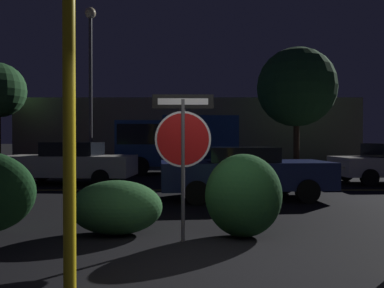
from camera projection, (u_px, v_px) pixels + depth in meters
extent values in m
plane|color=black|center=(232.00, 274.00, 4.42)|extent=(260.00, 260.00, 0.00)
cube|color=gold|center=(208.00, 190.00, 11.76)|extent=(32.64, 0.12, 0.01)
cylinder|color=#4C4C51|center=(185.00, 170.00, 5.83)|extent=(0.06, 0.06, 2.22)
cylinder|color=white|center=(185.00, 139.00, 5.82)|extent=(0.88, 0.03, 0.88)
cylinder|color=#B71414|center=(185.00, 139.00, 5.82)|extent=(0.81, 0.03, 0.81)
cube|color=black|center=(185.00, 102.00, 5.81)|extent=(0.96, 0.04, 0.22)
cube|color=white|center=(185.00, 102.00, 5.81)|extent=(0.78, 0.05, 0.10)
cylinder|color=yellow|center=(71.00, 120.00, 3.82)|extent=(0.13, 0.13, 3.59)
ellipsoid|color=#2D6633|center=(118.00, 207.00, 6.28)|extent=(1.55, 1.00, 0.91)
ellipsoid|color=#1E4C23|center=(245.00, 195.00, 6.11)|extent=(1.26, 0.97, 1.36)
cube|color=silver|center=(71.00, 165.00, 13.43)|extent=(4.72, 2.12, 0.72)
cube|color=black|center=(75.00, 149.00, 13.41)|extent=(1.95, 1.66, 0.48)
cylinder|color=black|center=(21.00, 178.00, 12.70)|extent=(0.61, 0.25, 0.60)
cylinder|color=black|center=(44.00, 173.00, 14.39)|extent=(0.61, 0.25, 0.60)
cylinder|color=black|center=(102.00, 178.00, 12.47)|extent=(0.61, 0.25, 0.60)
cylinder|color=black|center=(117.00, 174.00, 14.16)|extent=(0.61, 0.25, 0.60)
sphere|color=#F4EFCC|center=(0.00, 165.00, 13.07)|extent=(0.14, 0.14, 0.14)
sphere|color=#F4EFCC|center=(18.00, 163.00, 14.16)|extent=(0.14, 0.14, 0.14)
cube|color=navy|center=(246.00, 174.00, 10.07)|extent=(4.64, 2.21, 0.70)
cube|color=black|center=(242.00, 154.00, 10.05)|extent=(1.93, 1.72, 0.39)
cylinder|color=black|center=(286.00, 183.00, 11.06)|extent=(0.62, 0.25, 0.60)
cylinder|color=black|center=(309.00, 191.00, 9.32)|extent=(0.62, 0.25, 0.60)
cylinder|color=black|center=(192.00, 184.00, 10.82)|extent=(0.62, 0.25, 0.60)
cylinder|color=black|center=(198.00, 193.00, 9.09)|extent=(0.62, 0.25, 0.60)
sphere|color=#F4EFCC|center=(319.00, 171.00, 10.82)|extent=(0.14, 0.14, 0.14)
sphere|color=#F4EFCC|center=(338.00, 174.00, 9.70)|extent=(0.14, 0.14, 0.14)
cylinder|color=black|center=(372.00, 178.00, 12.63)|extent=(0.61, 0.23, 0.60)
cylinder|color=black|center=(347.00, 173.00, 14.40)|extent=(0.61, 0.23, 0.60)
sphere|color=#F4EFCC|center=(346.00, 166.00, 12.91)|extent=(0.14, 0.14, 0.14)
sphere|color=#F4EFCC|center=(332.00, 164.00, 14.05)|extent=(0.14, 0.14, 0.14)
cube|color=navy|center=(142.00, 143.00, 17.53)|extent=(2.25, 2.43, 2.04)
cube|color=black|center=(142.00, 134.00, 17.52)|extent=(2.05, 2.46, 0.90)
cube|color=navy|center=(200.00, 141.00, 17.72)|extent=(3.58, 2.68, 2.28)
cylinder|color=black|center=(141.00, 166.00, 16.38)|extent=(0.86, 0.34, 0.84)
cylinder|color=black|center=(144.00, 163.00, 18.71)|extent=(0.86, 0.34, 0.84)
cylinder|color=black|center=(216.00, 166.00, 16.62)|extent=(0.86, 0.34, 0.84)
cylinder|color=black|center=(210.00, 163.00, 18.94)|extent=(0.86, 0.34, 0.84)
cylinder|color=#4C4C51|center=(92.00, 96.00, 17.25)|extent=(0.16, 0.16, 7.17)
sphere|color=#F9E5B2|center=(92.00, 13.00, 17.21)|extent=(0.51, 0.51, 0.51)
cylinder|color=#422D1E|center=(0.00, 137.00, 23.24)|extent=(0.32, 0.32, 3.44)
sphere|color=#235128|center=(0.00, 90.00, 23.21)|extent=(3.39, 3.39, 3.39)
cylinder|color=#422D1E|center=(298.00, 142.00, 20.65)|extent=(0.32, 0.32, 2.92)
sphere|color=#235128|center=(298.00, 87.00, 20.61)|extent=(4.36, 4.36, 4.36)
cube|color=#7A6B5B|center=(189.00, 131.00, 26.92)|extent=(23.86, 3.05, 4.46)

